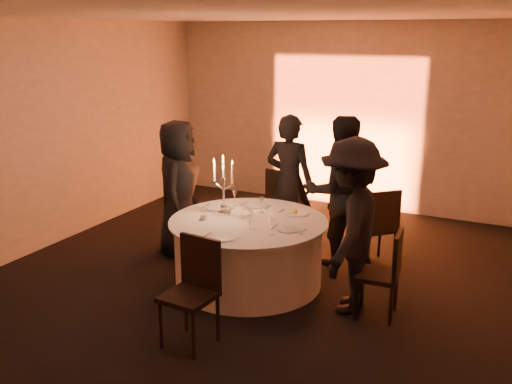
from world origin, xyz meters
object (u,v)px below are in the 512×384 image
at_px(guest_right, 351,226).
at_px(chair_front, 194,285).
at_px(chair_right, 386,269).
at_px(chair_left, 177,205).
at_px(chair_back_right, 378,223).
at_px(guest_left, 179,188).
at_px(guest_back_left, 289,182).
at_px(guest_back_right, 340,192).
at_px(coffee_cup, 204,217).
at_px(chair_back_left, 284,200).
at_px(candelabra, 223,193).
at_px(banquet_table, 248,252).

bearing_deg(guest_right, chair_front, -45.97).
xyz_separation_m(chair_right, chair_front, (-1.48, -1.24, 0.05)).
distance_m(chair_left, chair_back_right, 2.64).
bearing_deg(chair_left, chair_back_right, -105.00).
bearing_deg(guest_left, guest_back_left, -75.75).
distance_m(guest_back_right, coffee_cup, 1.73).
bearing_deg(coffee_cup, guest_back_right, 46.29).
relative_size(chair_left, chair_back_left, 1.03).
distance_m(guest_left, coffee_cup, 1.04).
height_order(guest_right, candelabra, guest_right).
xyz_separation_m(chair_right, coffee_cup, (-2.07, -0.09, 0.28)).
bearing_deg(coffee_cup, chair_left, 137.98).
distance_m(chair_right, guest_back_right, 1.51).
distance_m(guest_left, guest_right, 2.54).
relative_size(chair_left, chair_back_right, 1.06).
relative_size(guest_left, guest_back_left, 0.97).
distance_m(chair_left, guest_right, 2.72).
bearing_deg(chair_back_left, chair_left, 42.39).
bearing_deg(coffee_cup, guest_left, 139.12).
distance_m(chair_left, chair_back_left, 1.47).
xyz_separation_m(chair_back_left, candelabra, (-0.18, -1.39, 0.43)).
distance_m(banquet_table, chair_front, 1.38).
bearing_deg(guest_left, chair_front, -163.81).
relative_size(chair_back_right, chair_front, 0.99).
relative_size(chair_left, guest_right, 0.58).
distance_m(banquet_table, candelabra, 0.73).
bearing_deg(guest_left, coffee_cup, -151.43).
height_order(chair_front, guest_back_right, guest_back_right).
height_order(chair_back_left, guest_left, guest_left).
distance_m(banquet_table, chair_back_right, 1.68).
xyz_separation_m(chair_front, candelabra, (-0.49, 1.45, 0.45)).
xyz_separation_m(coffee_cup, candelabra, (0.10, 0.29, 0.22)).
height_order(chair_back_left, chair_front, chair_back_left).
bearing_deg(chair_back_right, candelabra, -9.41).
relative_size(chair_back_right, guest_right, 0.54).
relative_size(chair_right, guest_back_right, 0.50).
relative_size(chair_back_left, coffee_cup, 9.39).
bearing_deg(chair_left, guest_back_left, -89.51).
bearing_deg(chair_left, banquet_table, -140.79).
relative_size(chair_front, guest_left, 0.57).
bearing_deg(guest_right, coffee_cup, -91.16).
height_order(banquet_table, guest_back_right, guest_back_right).
bearing_deg(guest_right, chair_right, 82.01).
relative_size(chair_back_right, guest_left, 0.57).
bearing_deg(guest_back_left, guest_left, 36.87).
relative_size(banquet_table, guest_right, 0.98).
distance_m(chair_left, chair_front, 2.48).
bearing_deg(chair_front, coffee_cup, 121.60).
xyz_separation_m(guest_left, guest_back_right, (1.97, 0.57, 0.05)).
distance_m(guest_back_right, guest_right, 1.24).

